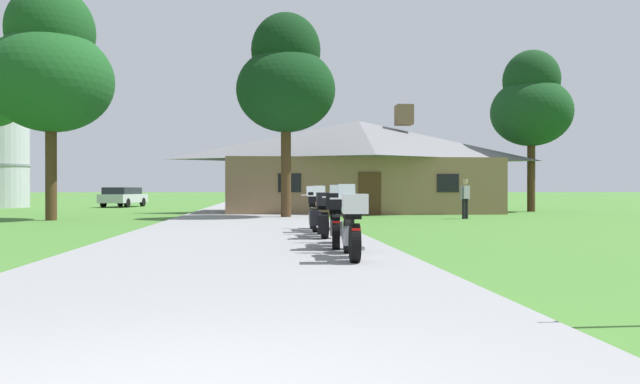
{
  "coord_description": "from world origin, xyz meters",
  "views": [
    {
      "loc": [
        0.55,
        -2.97,
        1.25
      ],
      "look_at": [
        2.93,
        21.9,
        1.15
      ],
      "focal_mm": 33.02,
      "sensor_mm": 36.0,
      "label": 1
    }
  ],
  "objects_px": {
    "motorcycle_green_second_in_row": "(336,221)",
    "motorcycle_white_farthest_in_row": "(314,211)",
    "tree_right_of_lodge": "(531,103)",
    "parked_silver_suv_far_left": "(123,196)",
    "bystander_gray_shirt_near_lodge": "(465,197)",
    "motorcycle_green_nearest_to_camera": "(352,226)",
    "tree_by_lodge_front": "(286,79)",
    "tree_left_near": "(51,66)",
    "motorcycle_orange_third_in_row": "(323,215)"
  },
  "relations": [
    {
      "from": "motorcycle_white_farthest_in_row",
      "to": "parked_silver_suv_far_left",
      "type": "bearing_deg",
      "value": 114.39
    },
    {
      "from": "parked_silver_suv_far_left",
      "to": "motorcycle_orange_third_in_row",
      "type": "bearing_deg",
      "value": -58.28
    },
    {
      "from": "motorcycle_orange_third_in_row",
      "to": "tree_right_of_lodge",
      "type": "bearing_deg",
      "value": 52.28
    },
    {
      "from": "tree_left_near",
      "to": "parked_silver_suv_far_left",
      "type": "bearing_deg",
      "value": 94.39
    },
    {
      "from": "motorcycle_green_second_in_row",
      "to": "tree_right_of_lodge",
      "type": "xyz_separation_m",
      "value": [
        13.61,
        19.94,
        5.55
      ]
    },
    {
      "from": "motorcycle_white_farthest_in_row",
      "to": "motorcycle_orange_third_in_row",
      "type": "bearing_deg",
      "value": -88.45
    },
    {
      "from": "motorcycle_green_second_in_row",
      "to": "motorcycle_white_farthest_in_row",
      "type": "height_order",
      "value": "same"
    },
    {
      "from": "motorcycle_green_nearest_to_camera",
      "to": "tree_right_of_lodge",
      "type": "relative_size",
      "value": 0.23
    },
    {
      "from": "motorcycle_green_second_in_row",
      "to": "motorcycle_orange_third_in_row",
      "type": "relative_size",
      "value": 1.0
    },
    {
      "from": "tree_right_of_lodge",
      "to": "parked_silver_suv_far_left",
      "type": "distance_m",
      "value": 27.99
    },
    {
      "from": "motorcycle_green_nearest_to_camera",
      "to": "motorcycle_white_farthest_in_row",
      "type": "height_order",
      "value": "same"
    },
    {
      "from": "motorcycle_green_second_in_row",
      "to": "tree_left_near",
      "type": "relative_size",
      "value": 0.22
    },
    {
      "from": "motorcycle_green_nearest_to_camera",
      "to": "motorcycle_white_farthest_in_row",
      "type": "bearing_deg",
      "value": 93.73
    },
    {
      "from": "motorcycle_orange_third_in_row",
      "to": "tree_left_near",
      "type": "relative_size",
      "value": 0.22
    },
    {
      "from": "motorcycle_orange_third_in_row",
      "to": "parked_silver_suv_far_left",
      "type": "relative_size",
      "value": 0.43
    },
    {
      "from": "motorcycle_white_farthest_in_row",
      "to": "motorcycle_green_second_in_row",
      "type": "bearing_deg",
      "value": -88.6
    },
    {
      "from": "motorcycle_green_nearest_to_camera",
      "to": "parked_silver_suv_far_left",
      "type": "relative_size",
      "value": 0.43
    },
    {
      "from": "bystander_gray_shirt_near_lodge",
      "to": "motorcycle_green_second_in_row",
      "type": "bearing_deg",
      "value": 30.2
    },
    {
      "from": "motorcycle_green_second_in_row",
      "to": "tree_right_of_lodge",
      "type": "bearing_deg",
      "value": 63.32
    },
    {
      "from": "motorcycle_green_second_in_row",
      "to": "motorcycle_orange_third_in_row",
      "type": "height_order",
      "value": "same"
    },
    {
      "from": "motorcycle_green_nearest_to_camera",
      "to": "bystander_gray_shirt_near_lodge",
      "type": "relative_size",
      "value": 1.24
    },
    {
      "from": "tree_by_lodge_front",
      "to": "bystander_gray_shirt_near_lodge",
      "type": "bearing_deg",
      "value": -9.76
    },
    {
      "from": "motorcycle_white_farthest_in_row",
      "to": "parked_silver_suv_far_left",
      "type": "xyz_separation_m",
      "value": [
        -11.45,
        26.2,
        0.16
      ]
    },
    {
      "from": "motorcycle_green_second_in_row",
      "to": "tree_by_lodge_front",
      "type": "bearing_deg",
      "value": 99.9
    },
    {
      "from": "motorcycle_orange_third_in_row",
      "to": "bystander_gray_shirt_near_lodge",
      "type": "relative_size",
      "value": 1.23
    },
    {
      "from": "motorcycle_green_nearest_to_camera",
      "to": "motorcycle_green_second_in_row",
      "type": "distance_m",
      "value": 2.0
    },
    {
      "from": "bystander_gray_shirt_near_lodge",
      "to": "parked_silver_suv_far_left",
      "type": "bearing_deg",
      "value": -75.33
    },
    {
      "from": "parked_silver_suv_far_left",
      "to": "tree_by_lodge_front",
      "type": "bearing_deg",
      "value": -48.21
    },
    {
      "from": "bystander_gray_shirt_near_lodge",
      "to": "motorcycle_green_nearest_to_camera",
      "type": "bearing_deg",
      "value": 33.85
    },
    {
      "from": "motorcycle_green_nearest_to_camera",
      "to": "motorcycle_orange_third_in_row",
      "type": "distance_m",
      "value": 4.58
    },
    {
      "from": "motorcycle_white_farthest_in_row",
      "to": "tree_right_of_lodge",
      "type": "distance_m",
      "value": 21.08
    },
    {
      "from": "motorcycle_green_nearest_to_camera",
      "to": "parked_silver_suv_far_left",
      "type": "xyz_separation_m",
      "value": [
        -11.52,
        33.07,
        0.16
      ]
    },
    {
      "from": "motorcycle_white_farthest_in_row",
      "to": "tree_right_of_lodge",
      "type": "height_order",
      "value": "tree_right_of_lodge"
    },
    {
      "from": "motorcycle_green_second_in_row",
      "to": "motorcycle_white_farthest_in_row",
      "type": "relative_size",
      "value": 1.0
    },
    {
      "from": "motorcycle_green_second_in_row",
      "to": "motorcycle_orange_third_in_row",
      "type": "xyz_separation_m",
      "value": [
        -0.02,
        2.58,
        0.0
      ]
    },
    {
      "from": "tree_left_near",
      "to": "parked_silver_suv_far_left",
      "type": "xyz_separation_m",
      "value": [
        -1.41,
        18.38,
        -5.48
      ]
    },
    {
      "from": "motorcycle_green_second_in_row",
      "to": "motorcycle_white_farthest_in_row",
      "type": "xyz_separation_m",
      "value": [
        -0.05,
        4.87,
        0.01
      ]
    },
    {
      "from": "motorcycle_orange_third_in_row",
      "to": "tree_by_lodge_front",
      "type": "bearing_deg",
      "value": 93.1
    },
    {
      "from": "motorcycle_green_second_in_row",
      "to": "parked_silver_suv_far_left",
      "type": "distance_m",
      "value": 33.13
    },
    {
      "from": "tree_by_lodge_front",
      "to": "motorcycle_orange_third_in_row",
      "type": "bearing_deg",
      "value": -87.3
    },
    {
      "from": "tree_right_of_lodge",
      "to": "parked_silver_suv_far_left",
      "type": "height_order",
      "value": "tree_right_of_lodge"
    },
    {
      "from": "motorcycle_green_second_in_row",
      "to": "bystander_gray_shirt_near_lodge",
      "type": "height_order",
      "value": "bystander_gray_shirt_near_lodge"
    },
    {
      "from": "motorcycle_green_nearest_to_camera",
      "to": "motorcycle_white_farthest_in_row",
      "type": "relative_size",
      "value": 1.0
    },
    {
      "from": "tree_left_near",
      "to": "motorcycle_green_nearest_to_camera",
      "type": "bearing_deg",
      "value": -55.47
    },
    {
      "from": "motorcycle_green_nearest_to_camera",
      "to": "motorcycle_orange_third_in_row",
      "type": "height_order",
      "value": "same"
    },
    {
      "from": "motorcycle_green_nearest_to_camera",
      "to": "motorcycle_orange_third_in_row",
      "type": "bearing_deg",
      "value": 93.63
    },
    {
      "from": "parked_silver_suv_far_left",
      "to": "tree_left_near",
      "type": "bearing_deg",
      "value": -75.84
    },
    {
      "from": "bystander_gray_shirt_near_lodge",
      "to": "tree_right_of_lodge",
      "type": "distance_m",
      "value": 11.39
    },
    {
      "from": "tree_right_of_lodge",
      "to": "motorcycle_green_nearest_to_camera",
      "type": "bearing_deg",
      "value": -121.78
    },
    {
      "from": "motorcycle_green_nearest_to_camera",
      "to": "tree_by_lodge_front",
      "type": "bearing_deg",
      "value": 95.2
    }
  ]
}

